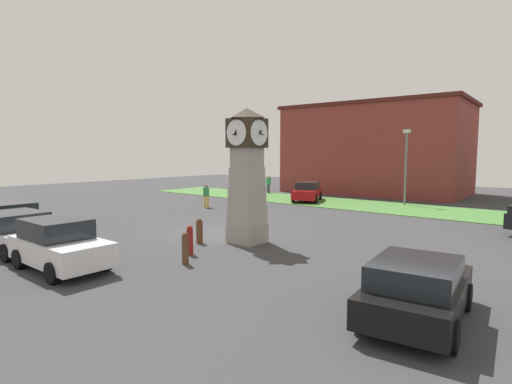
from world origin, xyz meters
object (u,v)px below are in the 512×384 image
at_px(car_far_lot, 307,191).
at_px(car_silver_hatch, 417,289).
at_px(clock_tower, 247,176).
at_px(bollard_near_tower, 199,231).
at_px(pedestrian_near_bench, 206,194).
at_px(bollard_mid_row, 190,240).
at_px(car_navy_sedan, 10,220).
at_px(street_lamp_near_road, 406,161).
at_px(bollard_far_row, 185,248).
at_px(pedestrian_by_cars, 269,183).
at_px(car_by_building, 60,245).
at_px(car_near_tower, 17,231).

bearing_deg(car_far_lot, car_silver_hatch, -51.12).
xyz_separation_m(clock_tower, car_silver_hatch, (8.04, -3.46, -2.07)).
bearing_deg(bollard_near_tower, car_far_lot, 106.58).
bearing_deg(pedestrian_near_bench, bollard_mid_row, -45.54).
bearing_deg(car_navy_sedan, bollard_mid_row, 20.90).
xyz_separation_m(bollard_near_tower, car_far_lot, (-4.56, 15.31, 0.23)).
relative_size(car_silver_hatch, street_lamp_near_road, 0.76).
bearing_deg(bollard_far_row, pedestrian_by_cars, 121.58).
height_order(clock_tower, pedestrian_near_bench, clock_tower).
bearing_deg(bollard_far_row, clock_tower, 98.31).
bearing_deg(car_navy_sedan, bollard_far_row, 13.61).
distance_m(bollard_far_row, pedestrian_near_bench, 14.19).
relative_size(clock_tower, street_lamp_near_road, 1.02).
bearing_deg(street_lamp_near_road, car_by_building, -96.57).
bearing_deg(car_far_lot, pedestrian_by_cars, 155.35).
xyz_separation_m(clock_tower, car_near_tower, (-5.77, -6.72, -2.04)).
xyz_separation_m(car_navy_sedan, car_silver_hatch, (16.66, 2.55, -0.07)).
bearing_deg(bollard_mid_row, street_lamp_near_road, 87.17).
distance_m(car_navy_sedan, street_lamp_near_road, 24.47).
distance_m(car_silver_hatch, pedestrian_by_cars, 28.49).
bearing_deg(car_navy_sedan, car_silver_hatch, 8.69).
relative_size(car_by_building, car_silver_hatch, 0.94).
bearing_deg(clock_tower, pedestrian_near_bench, 145.73).
height_order(clock_tower, car_navy_sedan, clock_tower).
height_order(bollard_far_row, street_lamp_near_road, street_lamp_near_road).
bearing_deg(car_silver_hatch, pedestrian_near_bench, 150.52).
height_order(bollard_mid_row, pedestrian_by_cars, pedestrian_by_cars).
bearing_deg(car_by_building, car_far_lot, 100.83).
distance_m(car_near_tower, car_by_building, 3.73).
height_order(bollard_mid_row, street_lamp_near_road, street_lamp_near_road).
bearing_deg(car_by_building, pedestrian_by_cars, 113.08).
height_order(bollard_near_tower, car_by_building, car_by_building).
bearing_deg(bollard_near_tower, pedestrian_near_bench, 135.66).
bearing_deg(car_near_tower, car_navy_sedan, 165.87).
bearing_deg(bollard_near_tower, car_near_tower, -128.81).
bearing_deg(pedestrian_by_cars, clock_tower, -54.23).
distance_m(clock_tower, car_near_tower, 9.09).
relative_size(bollard_mid_row, car_navy_sedan, 0.24).
distance_m(bollard_far_row, car_silver_hatch, 7.49).
bearing_deg(car_near_tower, clock_tower, 49.36).
distance_m(pedestrian_near_bench, pedestrian_by_cars, 10.71).
xyz_separation_m(car_far_lot, car_silver_hatch, (14.05, -17.42, -0.03)).
distance_m(clock_tower, pedestrian_by_cars, 20.71).
xyz_separation_m(bollard_mid_row, car_near_tower, (-5.45, -3.89, 0.21)).
xyz_separation_m(car_by_building, pedestrian_by_cars, (-10.01, 23.50, 0.16)).
bearing_deg(street_lamp_near_road, car_navy_sedan, -112.36).
bearing_deg(clock_tower, bollard_near_tower, -137.02).
bearing_deg(car_by_building, car_navy_sedan, 173.43).
xyz_separation_m(car_navy_sedan, pedestrian_by_cars, (-3.43, 22.74, 0.17)).
bearing_deg(car_by_building, bollard_mid_row, 66.30).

